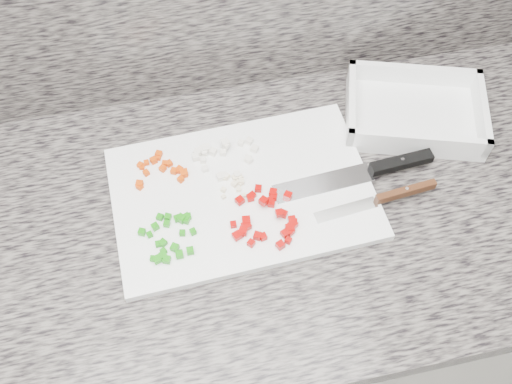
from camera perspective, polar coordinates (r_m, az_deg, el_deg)
cabinet at (r=1.41m, az=-4.96°, el=-12.45°), size 3.92×0.62×0.86m
countertop at (r=1.00m, az=-6.83°, el=-3.48°), size 3.96×0.64×0.04m
cutting_board at (r=1.00m, az=-1.36°, el=-0.11°), size 0.46×0.32×0.01m
carrot_pile at (r=1.03m, az=-9.37°, el=2.20°), size 0.09×0.08×0.01m
onion_pile at (r=1.03m, az=-3.55°, el=3.76°), size 0.12×0.08×0.02m
green_pepper_pile at (r=0.95m, az=-8.50°, el=-4.36°), size 0.10×0.10×0.01m
red_pepper_pile at (r=0.96m, az=1.06°, el=-2.66°), size 0.12×0.13×0.02m
garlic_pile at (r=1.00m, az=-2.20°, el=0.99°), size 0.05×0.05×0.01m
chef_knife at (r=1.03m, az=11.80°, el=2.22°), size 0.30×0.05×0.02m
paring_knife at (r=1.01m, az=13.32°, el=-0.41°), size 0.22×0.04×0.02m
tray at (r=1.14m, az=15.52°, el=7.67°), size 0.30×0.25×0.05m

